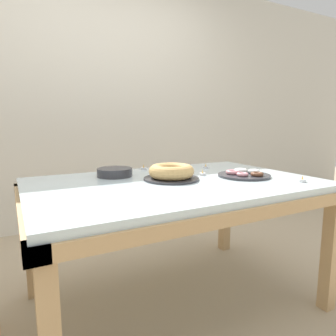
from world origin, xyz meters
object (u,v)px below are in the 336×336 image
(pastry_platter, at_px, (244,174))
(tealight_right_edge, at_px, (202,174))
(plate_stack, at_px, (115,172))
(tealight_centre, at_px, (206,167))
(cake_chocolate_round, at_px, (171,173))
(tealight_near_cakes, at_px, (302,180))
(tealight_near_front, at_px, (144,168))

(pastry_platter, bearing_deg, tealight_right_edge, 144.20)
(plate_stack, relative_size, tealight_centre, 5.25)
(cake_chocolate_round, xyz_separation_m, tealight_near_cakes, (0.59, -0.40, -0.03))
(pastry_platter, xyz_separation_m, plate_stack, (-0.68, 0.37, 0.01))
(plate_stack, bearing_deg, tealight_near_front, 29.61)
(plate_stack, height_order, tealight_right_edge, plate_stack)
(plate_stack, xyz_separation_m, tealight_near_front, (0.25, 0.14, -0.01))
(plate_stack, height_order, tealight_near_cakes, plate_stack)
(tealight_near_cakes, bearing_deg, cake_chocolate_round, 146.23)
(tealight_near_front, bearing_deg, pastry_platter, -49.89)
(tealight_right_edge, relative_size, tealight_near_cakes, 1.00)
(cake_chocolate_round, height_order, tealight_centre, cake_chocolate_round)
(tealight_near_front, bearing_deg, tealight_right_edge, -57.88)
(plate_stack, bearing_deg, pastry_platter, -28.48)
(tealight_near_cakes, bearing_deg, tealight_near_front, 126.82)
(plate_stack, xyz_separation_m, tealight_near_cakes, (0.84, -0.65, -0.01))
(plate_stack, bearing_deg, tealight_right_edge, -25.07)
(tealight_near_front, relative_size, tealight_centre, 1.00)
(tealight_centre, height_order, tealight_near_cakes, same)
(cake_chocolate_round, height_order, tealight_near_cakes, cake_chocolate_round)
(cake_chocolate_round, xyz_separation_m, tealight_centre, (0.41, 0.25, -0.03))
(plate_stack, distance_m, tealight_near_front, 0.29)
(cake_chocolate_round, relative_size, tealight_near_cakes, 7.86)
(plate_stack, bearing_deg, tealight_near_cakes, -37.61)
(plate_stack, relative_size, tealight_near_front, 5.25)
(tealight_near_front, xyz_separation_m, tealight_right_edge, (0.23, -0.37, 0.00))
(pastry_platter, xyz_separation_m, tealight_centre, (-0.02, 0.36, -0.00))
(tealight_near_front, bearing_deg, plate_stack, -150.39)
(pastry_platter, xyz_separation_m, tealight_right_edge, (-0.20, 0.15, -0.00))
(pastry_platter, height_order, tealight_right_edge, same)
(tealight_centre, bearing_deg, tealight_right_edge, -129.28)
(pastry_platter, height_order, plate_stack, plate_stack)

